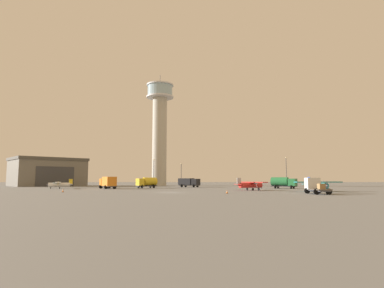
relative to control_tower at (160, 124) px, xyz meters
The scene contains 16 objects.
ground_plane 68.72m from the control_tower, 82.99° to the right, with size 400.00×400.00×0.00m, color slate.
control_tower is the anchor object (origin of this frame).
hangar 45.06m from the control_tower, behind, with size 29.98×29.26×10.13m.
airplane_white 51.04m from the control_tower, 120.13° to the right, with size 6.69×8.48×2.54m.
airplane_teal 74.40m from the control_tower, 57.76° to the right, with size 10.10×7.91×2.97m.
airplane_red 63.05m from the control_tower, 64.50° to the right, with size 7.26×9.09×2.81m.
truck_fuel_tanker_green 58.51m from the control_tower, 47.13° to the right, with size 6.80×5.67×3.04m.
truck_box_black 34.96m from the control_tower, 64.63° to the right, with size 7.04×5.83×2.76m.
truck_box_orange 47.02m from the control_tower, 103.79° to the right, with size 5.75×7.15×3.13m.
truck_flatbed_white 80.85m from the control_tower, 64.50° to the right, with size 3.04×6.53×2.78m.
truck_fuel_tanker_yellow 41.01m from the control_tower, 90.58° to the right, with size 6.02×5.12×2.99m.
light_post_west 51.12m from the control_tower, 22.49° to the right, with size 0.44×0.44×9.90m.
light_post_east 22.64m from the control_tower, 93.21° to the right, with size 0.44×0.44×9.45m.
light_post_north 26.06m from the control_tower, 59.77° to the right, with size 0.44×0.44×8.05m.
traffic_cone_near_left 74.93m from the control_tower, 75.18° to the right, with size 0.36×0.36×0.64m.
traffic_cone_near_right 68.12m from the control_tower, 101.90° to the right, with size 0.36×0.36×0.71m.
Camera 1 is at (3.44, -62.83, 2.58)m, focal length 30.39 mm.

